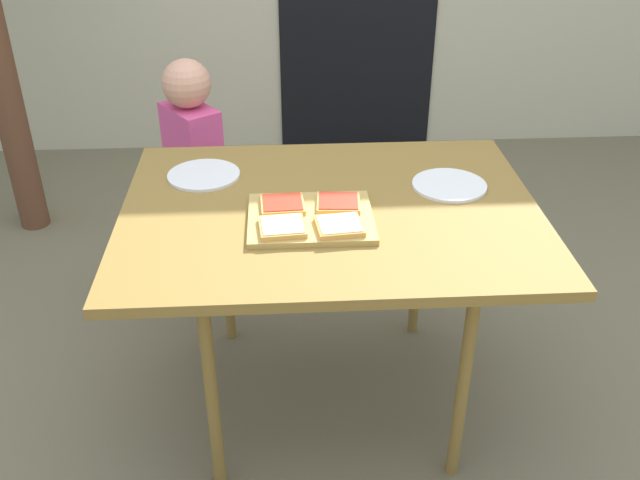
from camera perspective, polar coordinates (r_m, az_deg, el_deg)
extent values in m
plane|color=#736A4E|center=(2.55, 0.72, -12.42)|extent=(16.00, 16.00, 0.00)
cube|color=olive|center=(2.11, 0.85, 2.28)|extent=(1.24, 0.95, 0.03)
cylinder|color=olive|center=(2.05, -8.70, -12.18)|extent=(0.04, 0.04, 0.72)
cylinder|color=olive|center=(2.10, 11.44, -11.28)|extent=(0.04, 0.04, 0.72)
cylinder|color=olive|center=(2.61, -7.60, -1.48)|extent=(0.04, 0.04, 0.72)
cylinder|color=olive|center=(2.65, 7.93, -0.98)|extent=(0.04, 0.04, 0.72)
cube|color=tan|center=(2.03, -0.75, 1.75)|extent=(0.36, 0.30, 0.02)
cube|color=#E8A84F|center=(1.95, -3.05, 1.04)|extent=(0.14, 0.13, 0.01)
cube|color=#F8E2A0|center=(1.95, -3.06, 1.27)|extent=(0.12, 0.12, 0.00)
cube|color=#E8A84F|center=(2.07, -3.03, 2.85)|extent=(0.13, 0.13, 0.01)
cube|color=red|center=(2.06, -3.03, 3.07)|extent=(0.12, 0.11, 0.00)
cube|color=#E8A84F|center=(1.96, 1.56, 1.13)|extent=(0.14, 0.13, 0.01)
cube|color=#F8E2A0|center=(1.95, 1.56, 1.36)|extent=(0.12, 0.12, 0.00)
cube|color=#E8A84F|center=(2.07, 1.49, 2.98)|extent=(0.13, 0.13, 0.01)
cube|color=red|center=(2.07, 1.49, 3.20)|extent=(0.12, 0.12, 0.00)
cylinder|color=white|center=(2.26, 10.36, 4.36)|extent=(0.23, 0.23, 0.01)
cylinder|color=white|center=(2.32, -9.33, 5.18)|extent=(0.23, 0.23, 0.01)
cylinder|color=#452651|center=(3.04, -10.10, 0.27)|extent=(0.09, 0.09, 0.45)
cylinder|color=#452651|center=(2.93, -8.76, -0.83)|extent=(0.09, 0.09, 0.45)
cube|color=#E54C8C|center=(2.80, -10.15, 6.93)|extent=(0.25, 0.28, 0.37)
sphere|color=tan|center=(2.70, -10.69, 12.26)|extent=(0.18, 0.18, 0.18)
cylinder|color=brown|center=(3.53, -24.28, 12.10)|extent=(0.14, 0.14, 1.53)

